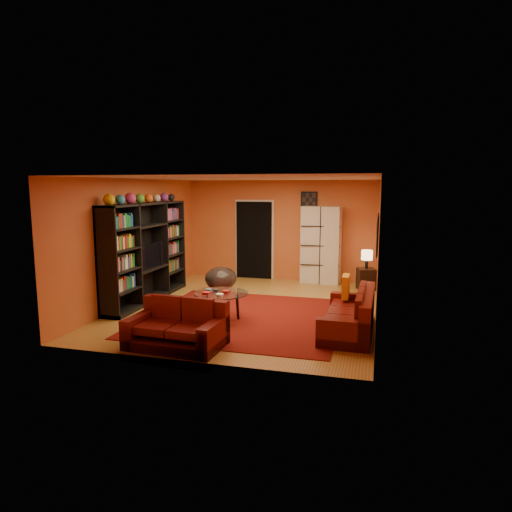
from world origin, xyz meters
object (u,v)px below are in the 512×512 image
(entertainment_unit, at_px, (146,252))
(sofa, at_px, (353,316))
(coffee_table, at_px, (221,295))
(side_table, at_px, (366,279))
(bowl_chair, at_px, (221,279))
(table_lamp, at_px, (367,256))
(tv, at_px, (148,256))
(loveseat, at_px, (178,327))
(storage_cabinet, at_px, (321,245))

(entertainment_unit, relative_size, sofa, 1.52)
(coffee_table, xyz_separation_m, side_table, (2.51, 3.28, -0.21))
(bowl_chair, xyz_separation_m, table_lamp, (3.25, 1.22, 0.49))
(bowl_chair, relative_size, table_lamp, 1.67)
(tv, relative_size, table_lamp, 2.08)
(sofa, height_order, table_lamp, table_lamp)
(entertainment_unit, bearing_deg, coffee_table, -25.10)
(coffee_table, height_order, bowl_chair, bowl_chair)
(loveseat, bearing_deg, sofa, -59.04)
(entertainment_unit, relative_size, table_lamp, 6.78)
(storage_cabinet, bearing_deg, tv, -134.12)
(entertainment_unit, height_order, bowl_chair, entertainment_unit)
(coffee_table, relative_size, table_lamp, 2.26)
(sofa, xyz_separation_m, table_lamp, (0.12, 3.40, 0.52))
(tv, bearing_deg, loveseat, -143.32)
(sofa, xyz_separation_m, loveseat, (-2.58, -1.36, -0.00))
(table_lamp, bearing_deg, loveseat, -119.50)
(sofa, relative_size, bowl_chair, 2.68)
(tv, bearing_deg, bowl_chair, -46.88)
(entertainment_unit, relative_size, tv, 3.25)
(tv, distance_m, storage_cabinet, 4.36)
(sofa, height_order, bowl_chair, sofa)
(table_lamp, bearing_deg, side_table, 45.00)
(bowl_chair, bearing_deg, entertainment_unit, -138.71)
(loveseat, bearing_deg, tv, 39.87)
(bowl_chair, height_order, side_table, bowl_chair)
(tv, distance_m, side_table, 5.12)
(loveseat, height_order, table_lamp, table_lamp)
(tv, height_order, bowl_chair, tv)
(tv, bearing_deg, table_lamp, -62.12)
(loveseat, distance_m, table_lamp, 5.49)
(sofa, bearing_deg, storage_cabinet, 106.03)
(entertainment_unit, distance_m, tv, 0.09)
(coffee_table, xyz_separation_m, table_lamp, (2.51, 3.28, 0.35))
(entertainment_unit, distance_m, loveseat, 3.13)
(storage_cabinet, bearing_deg, side_table, -16.28)
(coffee_table, distance_m, side_table, 4.14)
(entertainment_unit, height_order, storage_cabinet, entertainment_unit)
(coffee_table, relative_size, storage_cabinet, 0.51)
(coffee_table, xyz_separation_m, bowl_chair, (-0.74, 2.06, -0.14))
(loveseat, xyz_separation_m, bowl_chair, (-0.56, 3.54, 0.03))
(entertainment_unit, bearing_deg, tv, -28.65)
(sofa, distance_m, loveseat, 2.91)
(coffee_table, bearing_deg, storage_cabinet, 70.01)
(tv, relative_size, bowl_chair, 1.25)
(storage_cabinet, bearing_deg, coffee_table, -104.48)
(loveseat, bearing_deg, entertainment_unit, 40.32)
(loveseat, xyz_separation_m, side_table, (2.69, 4.76, -0.04))
(loveseat, distance_m, storage_cabinet, 5.49)
(table_lamp, bearing_deg, coffee_table, -127.41)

